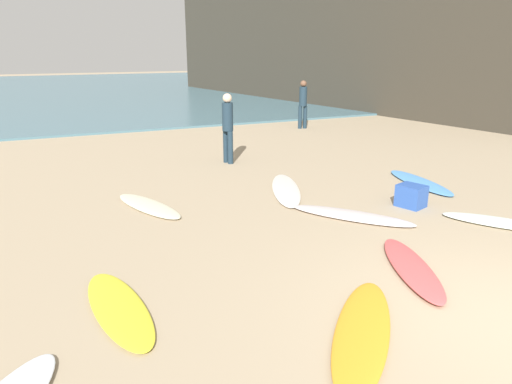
{
  "coord_description": "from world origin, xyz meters",
  "views": [
    {
      "loc": [
        -4.49,
        -2.71,
        2.87
      ],
      "look_at": [
        -1.02,
        4.95,
        0.3
      ],
      "focal_mm": 32.99,
      "sensor_mm": 36.0,
      "label": 1
    }
  ],
  "objects": [
    {
      "name": "beachgoer_mid",
      "position": [
        4.34,
        12.57,
        0.98
      ],
      "size": [
        0.34,
        0.32,
        1.76
      ],
      "rotation": [
        0.0,
        0.0,
        6.13
      ],
      "color": "#1E3342",
      "rests_on": "ground_plane"
    },
    {
      "name": "surfboard_6",
      "position": [
        0.29,
        3.73,
        0.04
      ],
      "size": [
        1.8,
        2.1,
        0.08
      ],
      "primitive_type": "ellipsoid",
      "rotation": [
        0.0,
        0.0,
        0.66
      ],
      "color": "silver",
      "rests_on": "ground_plane"
    },
    {
      "name": "coastal_headland",
      "position": [
        21.71,
        22.11,
        5.44
      ],
      "size": [
        31.5,
        31.02,
        10.87
      ],
      "primitive_type": "cube",
      "rotation": [
        0.0,
        0.0,
        0.17
      ],
      "color": "#3D382D",
      "rests_on": "ground_plane"
    },
    {
      "name": "surfboard_5",
      "position": [
        -0.2,
        1.67,
        0.04
      ],
      "size": [
        1.22,
        2.01,
        0.09
      ],
      "primitive_type": "ellipsoid",
      "rotation": [
        0.0,
        0.0,
        2.74
      ],
      "color": "#DE5555",
      "rests_on": "ground_plane"
    },
    {
      "name": "surfboard_4",
      "position": [
        -0.01,
        5.66,
        0.03
      ],
      "size": [
        1.45,
        2.46,
        0.07
      ],
      "primitive_type": "ellipsoid",
      "rotation": [
        0.0,
        0.0,
        2.74
      ],
      "color": "white",
      "rests_on": "ground_plane"
    },
    {
      "name": "surfboard_2",
      "position": [
        -3.96,
        2.27,
        0.03
      ],
      "size": [
        0.76,
        1.99,
        0.06
      ],
      "primitive_type": "ellipsoid",
      "rotation": [
        0.0,
        0.0,
        3.25
      ],
      "color": "yellow",
      "rests_on": "ground_plane"
    },
    {
      "name": "beach_cooler",
      "position": [
        1.67,
        3.78,
        0.21
      ],
      "size": [
        0.53,
        0.58,
        0.42
      ],
      "primitive_type": "cube",
      "rotation": [
        0.0,
        0.0,
        1.89
      ],
      "color": "#2D56B2",
      "rests_on": "ground_plane"
    },
    {
      "name": "surfboard_3",
      "position": [
        -1.72,
        0.71,
        0.04
      ],
      "size": [
        1.91,
        2.04,
        0.09
      ],
      "primitive_type": "ellipsoid",
      "rotation": [
        0.0,
        0.0,
        -0.73
      ],
      "color": "orange",
      "rests_on": "ground_plane"
    },
    {
      "name": "ocean_water",
      "position": [
        0.0,
        34.31,
        0.04
      ],
      "size": [
        120.0,
        40.0,
        0.08
      ],
      "primitive_type": "cube",
      "color": "slate",
      "rests_on": "ground_plane"
    },
    {
      "name": "surfboard_1",
      "position": [
        2.95,
        4.9,
        0.04
      ],
      "size": [
        0.88,
        2.24,
        0.08
      ],
      "primitive_type": "ellipsoid",
      "rotation": [
        0.0,
        0.0,
        -0.15
      ],
      "color": "#5396E4",
      "rests_on": "ground_plane"
    },
    {
      "name": "beachgoer_near",
      "position": [
        -0.2,
        8.52,
        1.01
      ],
      "size": [
        0.34,
        0.34,
        1.79
      ],
      "rotation": [
        0.0,
        0.0,
        4.97
      ],
      "color": "#1E3342",
      "rests_on": "ground_plane"
    },
    {
      "name": "surfboard_7",
      "position": [
        -2.87,
        5.77,
        0.03
      ],
      "size": [
        1.15,
        2.05,
        0.07
      ],
      "primitive_type": "ellipsoid",
      "rotation": [
        0.0,
        0.0,
        3.47
      ],
      "color": "beige",
      "rests_on": "ground_plane"
    },
    {
      "name": "surfboard_0",
      "position": [
        2.4,
        2.38,
        0.04
      ],
      "size": [
        1.56,
        1.85,
        0.08
      ],
      "primitive_type": "ellipsoid",
      "rotation": [
        0.0,
        0.0,
        0.63
      ],
      "color": "white",
      "rests_on": "ground_plane"
    }
  ]
}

